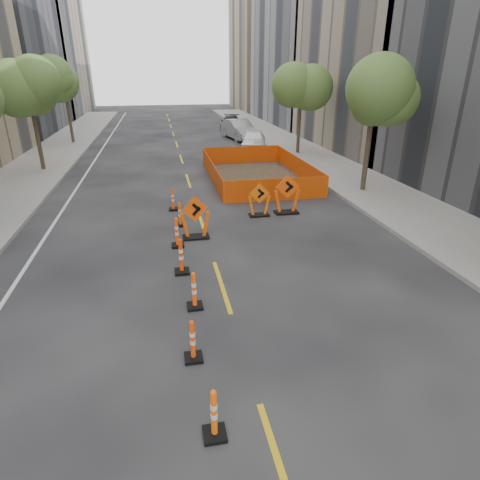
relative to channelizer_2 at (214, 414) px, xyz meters
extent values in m
plane|color=black|center=(0.90, 1.01, -0.49)|extent=(140.00, 140.00, 0.00)
cube|color=gray|center=(9.90, 13.01, -0.42)|extent=(4.00, 90.00, 0.15)
cube|color=gray|center=(-16.10, 56.61, 9.51)|extent=(12.00, 20.00, 20.00)
cube|color=gray|center=(17.90, 24.81, 6.51)|extent=(12.00, 16.00, 14.00)
cube|color=gray|center=(17.90, 41.21, 9.51)|extent=(12.00, 18.00, 20.00)
cube|color=tan|center=(17.90, 59.61, 7.51)|extent=(12.00, 14.00, 16.00)
cylinder|color=#382B1E|center=(-7.50, 21.01, 1.08)|extent=(0.24, 0.24, 3.15)
sphere|color=#507030|center=(-7.50, 21.01, 4.06)|extent=(2.80, 2.80, 2.80)
cylinder|color=#382B1E|center=(-7.50, 31.01, 1.08)|extent=(0.24, 0.24, 3.15)
sphere|color=#507030|center=(-7.50, 31.01, 4.06)|extent=(2.80, 2.80, 2.80)
cylinder|color=#382B1E|center=(9.30, 13.01, 1.08)|extent=(0.24, 0.24, 3.15)
sphere|color=#507030|center=(9.30, 13.01, 4.06)|extent=(2.80, 2.80, 2.80)
cylinder|color=#382B1E|center=(9.30, 23.01, 1.08)|extent=(0.24, 0.24, 3.15)
sphere|color=#507030|center=(9.30, 23.01, 4.06)|extent=(2.80, 2.80, 2.80)
imported|color=white|center=(6.54, 25.20, 0.27)|extent=(2.88, 4.76, 1.52)
imported|color=#939398|center=(6.51, 30.71, 0.35)|extent=(2.64, 5.32, 1.67)
imported|color=black|center=(6.86, 37.00, 0.19)|extent=(2.93, 5.03, 1.37)
camera|label=1|loc=(-0.55, -4.88, 5.15)|focal=30.00mm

